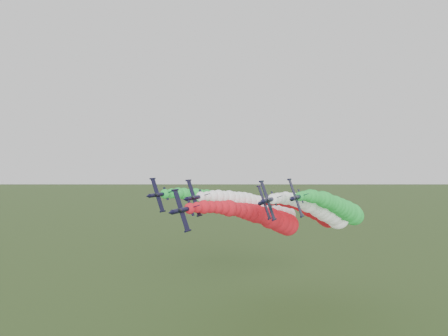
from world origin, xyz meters
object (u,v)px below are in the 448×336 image
(jet_inner_left, at_px, (267,208))
(jet_outer_right, at_px, (342,209))
(jet_lead, at_px, (268,218))
(jet_trail, at_px, (316,212))
(jet_outer_left, at_px, (238,206))
(jet_inner_right, at_px, (324,211))

(jet_inner_left, height_order, jet_outer_right, jet_outer_right)
(jet_inner_left, bearing_deg, jet_lead, -70.24)
(jet_lead, height_order, jet_outer_right, jet_outer_right)
(jet_trail, bearing_deg, jet_outer_right, -47.35)
(jet_outer_right, relative_size, jet_trail, 0.99)
(jet_inner_left, bearing_deg, jet_trail, 52.97)
(jet_inner_left, bearing_deg, jet_outer_left, 161.26)
(jet_outer_left, bearing_deg, jet_inner_left, -18.74)
(jet_inner_left, bearing_deg, jet_outer_right, 12.75)
(jet_inner_left, height_order, jet_inner_right, jet_inner_right)
(jet_lead, bearing_deg, jet_inner_right, 41.00)
(jet_lead, distance_m, jet_outer_left, 24.36)
(jet_outer_left, distance_m, jet_outer_right, 37.70)
(jet_outer_left, bearing_deg, jet_outer_right, 2.02)
(jet_inner_left, xyz_separation_m, jet_outer_right, (24.95, 5.65, 0.36))
(jet_inner_left, height_order, jet_outer_left, jet_outer_left)
(jet_trail, bearing_deg, jet_outer_left, -152.51)
(jet_outer_right, bearing_deg, jet_lead, -137.90)
(jet_lead, relative_size, jet_inner_left, 1.00)
(jet_inner_right, height_order, jet_outer_right, jet_outer_right)
(jet_outer_right, bearing_deg, jet_inner_left, -167.25)
(jet_inner_right, height_order, jet_trail, jet_inner_right)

